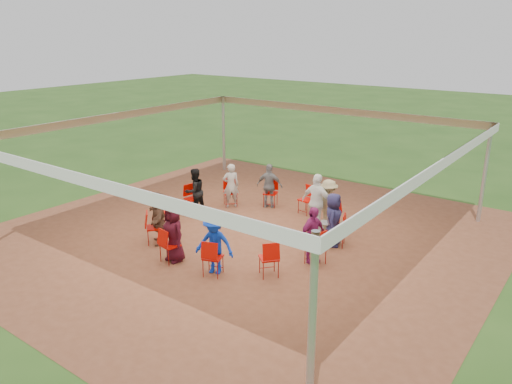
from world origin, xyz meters
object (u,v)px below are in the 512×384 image
Objects in this scene: chair_6 at (165,211)px; person_seated_2 at (270,186)px; chair_5 at (193,199)px; person_seated_5 at (158,217)px; person_seated_7 at (214,244)px; chair_4 at (230,193)px; person_seated_3 at (231,186)px; chair_1 at (332,213)px; chair_7 at (154,228)px; person_seated_4 at (195,191)px; chair_0 at (337,230)px; person_seated_1 at (328,204)px; cable_coil at (290,237)px; standing_person at (317,203)px; laptop at (327,221)px; person_seated_6 at (174,233)px; chair_9 at (213,257)px; chair_3 at (270,193)px; person_seated_8 at (312,235)px; chair_11 at (316,247)px; chair_10 at (269,258)px; chair_2 at (307,200)px; chair_8 at (170,245)px; person_seated_0 at (333,220)px.

chair_6 is 3.51m from person_seated_2.
person_seated_2 is (1.69, 1.81, 0.28)m from chair_5.
person_seated_5 is 1.00× the size of person_seated_7.
chair_4 is 0.62× the size of person_seated_3.
chair_7 is at bearing 90.00° from chair_1.
person_seated_3 is 1.00× the size of person_seated_4.
chair_0 is 0.62× the size of person_seated_5.
person_seated_1 and person_seated_7 have the same top height.
person_seated_1 is 3.53× the size of cable_coil.
standing_person reaches higher than chair_6.
laptop is (3.78, 2.68, 0.24)m from chair_7.
chair_5 is 0.62× the size of person_seated_6.
chair_9 is (3.24, -1.55, 0.00)m from chair_6.
laptop is (1.03, 0.17, 0.67)m from cable_coil.
cable_coil is (3.02, -1.07, -0.43)m from chair_4.
laptop is at bearing 90.00° from chair_6.
person_seated_5 and person_seated_7 have the same top height.
laptop is (2.97, -1.64, 0.24)m from chair_3.
cable_coil is (1.54, 2.95, -0.71)m from person_seated_6.
person_seated_2 is (0.84, 4.20, 0.28)m from chair_7.
chair_7 is (-0.80, -4.32, 0.00)m from chair_3.
person_seated_5 is (-3.14, -3.67, 0.00)m from person_seated_1.
chair_4 is (-4.32, 0.80, 0.00)m from chair_0.
chair_7 is at bearing 120.80° from person_seated_8.
chair_11 is 0.62× the size of person_seated_5.
person_seated_4 is at bearing 75.37° from chair_0.
chair_10 is 1.31m from chair_11.
chair_8 is at bearing 90.00° from chair_2.
laptop is (0.20, 2.40, 0.24)m from chair_10.
person_seated_0 reaches higher than chair_11.
chair_5 is at bearing 15.00° from chair_4.
chair_6 and chair_7 have the same top height.
person_seated_5 is 3.67m from cable_coil.
chair_1 is 4.90m from chair_8.
person_seated_0 is at bearing 104.63° from chair_5.
person_seated_2 is at bearing 165.00° from person_seated_3.
person_seated_3 is 4.67m from person_seated_7.
chair_6 is 4.39m from chair_10.
person_seated_4 is 3.42m from person_seated_6.
chair_11 is 4.30m from person_seated_2.
person_seated_1 is at bearing 133.61° from chair_4.
person_seated_0 is at bearing 133.61° from chair_3.
chair_0 is 1.00× the size of chair_2.
person_seated_1 is 3.48× the size of laptop.
chair_8 is 0.62× the size of person_seated_6.
standing_person is (0.60, 3.75, 0.11)m from person_seated_7.
chair_0 reaches higher than laptop.
chair_4 is 1.31m from chair_5.
person_seated_3 is at bearing 135.00° from person_seated_5.
chair_2 is 4.79m from person_seated_7.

